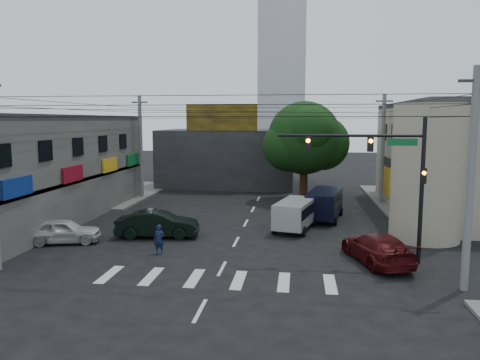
% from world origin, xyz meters
% --- Properties ---
extents(ground, '(160.00, 160.00, 0.00)m').
position_xyz_m(ground, '(0.00, 0.00, 0.00)').
color(ground, black).
rests_on(ground, ground).
extents(sidewalk_far_left, '(16.00, 16.00, 0.15)m').
position_xyz_m(sidewalk_far_left, '(-18.00, 18.00, 0.07)').
color(sidewalk_far_left, '#514F4C').
rests_on(sidewalk_far_left, ground).
extents(sidewalk_far_right, '(16.00, 16.00, 0.15)m').
position_xyz_m(sidewalk_far_right, '(18.00, 18.00, 0.07)').
color(sidewalk_far_right, '#514F4C').
rests_on(sidewalk_far_right, ground).
extents(corner_column, '(4.00, 4.00, 8.00)m').
position_xyz_m(corner_column, '(11.00, 4.00, 4.00)').
color(corner_column, gray).
rests_on(corner_column, ground).
extents(building_far, '(14.00, 10.00, 6.00)m').
position_xyz_m(building_far, '(-4.00, 26.00, 3.00)').
color(building_far, '#232326').
rests_on(building_far, ground).
extents(billboard, '(7.00, 0.30, 2.60)m').
position_xyz_m(billboard, '(-4.00, 21.10, 7.30)').
color(billboard, olive).
rests_on(billboard, building_far).
extents(tower_distant, '(9.00, 9.00, 44.00)m').
position_xyz_m(tower_distant, '(0.00, 70.00, 22.00)').
color(tower_distant, silver).
rests_on(tower_distant, ground).
extents(street_tree, '(6.40, 6.40, 8.70)m').
position_xyz_m(street_tree, '(4.00, 17.00, 5.47)').
color(street_tree, black).
rests_on(street_tree, ground).
extents(traffic_gantry, '(7.10, 0.35, 7.20)m').
position_xyz_m(traffic_gantry, '(7.82, -1.00, 4.83)').
color(traffic_gantry, black).
rests_on(traffic_gantry, ground).
extents(utility_pole_near_right, '(0.32, 0.32, 9.20)m').
position_xyz_m(utility_pole_near_right, '(10.50, -4.50, 4.60)').
color(utility_pole_near_right, '#59595B').
rests_on(utility_pole_near_right, ground).
extents(utility_pole_far_left, '(0.32, 0.32, 9.20)m').
position_xyz_m(utility_pole_far_left, '(-10.50, 16.00, 4.60)').
color(utility_pole_far_left, '#59595B').
rests_on(utility_pole_far_left, ground).
extents(utility_pole_far_right, '(0.32, 0.32, 9.20)m').
position_xyz_m(utility_pole_far_right, '(10.50, 16.00, 4.60)').
color(utility_pole_far_right, '#59595B').
rests_on(utility_pole_far_right, ground).
extents(dark_sedan, '(2.93, 5.36, 1.63)m').
position_xyz_m(dark_sedan, '(-4.86, 2.51, 0.81)').
color(dark_sedan, black).
rests_on(dark_sedan, ground).
extents(white_compact, '(3.87, 5.07, 1.43)m').
position_xyz_m(white_compact, '(-9.84, 0.48, 0.71)').
color(white_compact, '#B3B3AF').
rests_on(white_compact, ground).
extents(maroon_sedan, '(4.92, 6.30, 1.49)m').
position_xyz_m(maroon_sedan, '(7.48, -1.07, 0.75)').
color(maroon_sedan, '#40090A').
rests_on(maroon_sedan, ground).
extents(silver_minivan, '(5.30, 3.90, 1.91)m').
position_xyz_m(silver_minivan, '(3.37, 5.39, 0.96)').
color(silver_minivan, '#AAADB2').
rests_on(silver_minivan, ground).
extents(navy_van, '(5.94, 3.94, 2.08)m').
position_xyz_m(navy_van, '(5.43, 8.99, 1.04)').
color(navy_van, black).
rests_on(navy_van, ground).
extents(traffic_officer, '(0.60, 0.42, 1.57)m').
position_xyz_m(traffic_officer, '(-3.70, -0.97, 0.79)').
color(traffic_officer, '#121B41').
rests_on(traffic_officer, ground).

